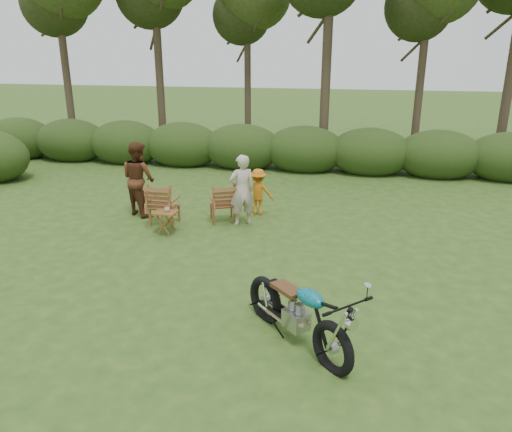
% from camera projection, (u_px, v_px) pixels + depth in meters
% --- Properties ---
extents(ground, '(80.00, 80.00, 0.00)m').
position_uv_depth(ground, '(242.00, 310.00, 7.45)').
color(ground, '#274717').
rests_on(ground, ground).
extents(tree_line, '(22.52, 11.62, 8.14)m').
position_uv_depth(tree_line, '(327.00, 43.00, 15.16)').
color(tree_line, '#362D1D').
rests_on(tree_line, ground).
extents(motorcycle, '(1.96, 1.98, 1.15)m').
position_uv_depth(motorcycle, '(296.00, 341.00, 6.67)').
color(motorcycle, '#0EA9BC').
rests_on(motorcycle, ground).
extents(lawn_chair_right, '(0.78, 0.78, 0.86)m').
position_uv_depth(lawn_chair_right, '(223.00, 221.00, 11.23)').
color(lawn_chair_right, brown).
rests_on(lawn_chair_right, ground).
extents(lawn_chair_left, '(0.65, 0.65, 0.94)m').
position_uv_depth(lawn_chair_left, '(165.00, 224.00, 11.03)').
color(lawn_chair_left, brown).
rests_on(lawn_chair_left, ground).
extents(side_table, '(0.50, 0.43, 0.49)m').
position_uv_depth(side_table, '(166.00, 223.00, 10.35)').
color(side_table, '#5A3416').
rests_on(side_table, ground).
extents(cup, '(0.13, 0.13, 0.09)m').
position_uv_depth(cup, '(167.00, 209.00, 10.28)').
color(cup, '#C1B69F').
rests_on(cup, side_table).
extents(adult_a, '(0.68, 0.62, 1.57)m').
position_uv_depth(adult_a, '(242.00, 225.00, 10.98)').
color(adult_a, '#C3B0A1').
rests_on(adult_a, ground).
extents(adult_b, '(1.04, 0.98, 1.71)m').
position_uv_depth(adult_b, '(141.00, 214.00, 11.67)').
color(adult_b, '#4F2A16').
rests_on(adult_b, ground).
extents(child, '(0.70, 0.40, 1.08)m').
position_uv_depth(child, '(258.00, 214.00, 11.66)').
color(child, '#BE6711').
rests_on(child, ground).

